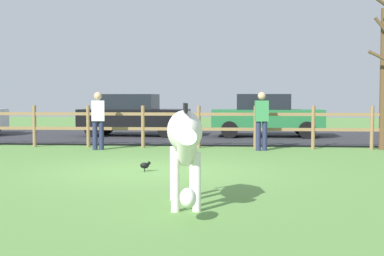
{
  "coord_description": "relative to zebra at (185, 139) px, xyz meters",
  "views": [
    {
      "loc": [
        1.73,
        -10.8,
        1.48
      ],
      "look_at": [
        0.73,
        0.85,
        0.83
      ],
      "focal_mm": 50.71,
      "sensor_mm": 36.0,
      "label": 1
    }
  ],
  "objects": [
    {
      "name": "ground_plane",
      "position": [
        -1.01,
        3.53,
        -0.93
      ],
      "size": [
        60.0,
        60.0,
        0.0
      ],
      "primitive_type": "plane",
      "color": "#5B8C42"
    },
    {
      "name": "parked_car_green",
      "position": [
        1.72,
        12.7,
        -0.08
      ],
      "size": [
        4.01,
        1.9,
        1.56
      ],
      "color": "#236B38",
      "rests_on": "parking_asphalt"
    },
    {
      "name": "zebra",
      "position": [
        0.0,
        0.0,
        0.0
      ],
      "size": [
        0.65,
        1.93,
        1.41
      ],
      "color": "white",
      "rests_on": "ground_plane"
    },
    {
      "name": "paddock_fence",
      "position": [
        -1.26,
        8.53,
        -0.22
      ],
      "size": [
        21.6,
        0.11,
        1.25
      ],
      "color": "olive",
      "rests_on": "ground_plane"
    },
    {
      "name": "parking_asphalt",
      "position": [
        -1.01,
        12.83,
        -0.9
      ],
      "size": [
        28.0,
        7.4,
        0.05
      ],
      "primitive_type": "cube",
      "color": "#2D2D33",
      "rests_on": "ground_plane"
    },
    {
      "name": "visitor_right_of_tree",
      "position": [
        1.37,
        7.96,
        -0.02
      ],
      "size": [
        0.39,
        0.27,
        1.64
      ],
      "color": "#232847",
      "rests_on": "ground_plane"
    },
    {
      "name": "parked_car_black",
      "position": [
        -3.19,
        12.74,
        -0.08
      ],
      "size": [
        4.08,
        2.04,
        1.56
      ],
      "color": "black",
      "rests_on": "parking_asphalt"
    },
    {
      "name": "visitor_left_of_tree",
      "position": [
        -3.25,
        7.79,
        -0.02
      ],
      "size": [
        0.4,
        0.29,
        1.64
      ],
      "color": "#232847",
      "rests_on": "ground_plane"
    },
    {
      "name": "crow_on_grass",
      "position": [
        -1.14,
        3.43,
        -0.8
      ],
      "size": [
        0.21,
        0.1,
        0.2
      ],
      "color": "black",
      "rests_on": "ground_plane"
    }
  ]
}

